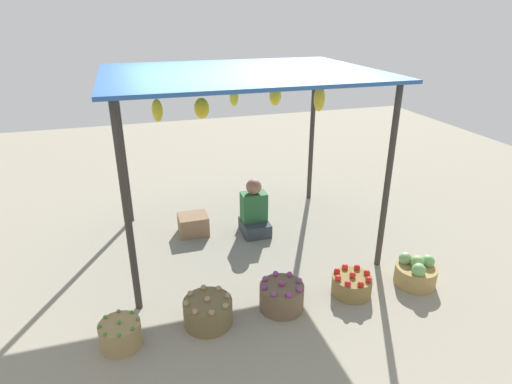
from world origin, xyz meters
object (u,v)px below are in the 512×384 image
at_px(basket_potatoes, 208,311).
at_px(vendor_person, 254,213).
at_px(basket_purple_onions, 282,296).
at_px(wooden_crate_near_vendor, 193,224).
at_px(basket_cabbages, 416,272).
at_px(basket_green_chilies, 120,334).
at_px(basket_red_tomatoes, 352,284).

bearing_deg(basket_potatoes, vendor_person, 59.53).
distance_m(basket_purple_onions, wooden_crate_near_vendor, 1.96).
relative_size(basket_purple_onions, basket_cabbages, 1.00).
bearing_deg(basket_cabbages, basket_potatoes, 179.24).
height_order(basket_green_chilies, wooden_crate_near_vendor, basket_green_chilies).
xyz_separation_m(basket_purple_onions, wooden_crate_near_vendor, (-0.61, 1.87, -0.01)).
bearing_deg(basket_green_chilies, basket_cabbages, 0.65).
xyz_separation_m(basket_green_chilies, basket_cabbages, (3.19, 0.04, 0.02)).
relative_size(basket_potatoes, basket_purple_onions, 1.05).
bearing_deg(basket_green_chilies, basket_red_tomatoes, 1.96).
xyz_separation_m(basket_cabbages, wooden_crate_near_vendor, (-2.19, 1.91, -0.01)).
relative_size(basket_green_chilies, basket_cabbages, 0.83).
xyz_separation_m(vendor_person, basket_cabbages, (1.38, -1.70, -0.15)).
relative_size(vendor_person, wooden_crate_near_vendor, 1.99).
bearing_deg(basket_potatoes, basket_purple_onions, 0.54).
bearing_deg(wooden_crate_near_vendor, basket_potatoes, -95.05).
distance_m(basket_green_chilies, basket_cabbages, 3.19).
bearing_deg(basket_red_tomatoes, vendor_person, 110.14).
height_order(basket_purple_onions, wooden_crate_near_vendor, basket_purple_onions).
bearing_deg(wooden_crate_near_vendor, basket_cabbages, -41.01).
height_order(basket_potatoes, basket_red_tomatoes, basket_potatoes).
bearing_deg(wooden_crate_near_vendor, vendor_person, -14.57).
xyz_separation_m(basket_red_tomatoes, basket_cabbages, (0.77, -0.05, 0.03)).
height_order(vendor_person, wooden_crate_near_vendor, vendor_person).
bearing_deg(basket_purple_onions, vendor_person, 82.83).
bearing_deg(basket_red_tomatoes, basket_purple_onions, -179.48).
distance_m(basket_potatoes, basket_purple_onions, 0.77).
bearing_deg(basket_green_chilies, basket_purple_onions, 2.69).
xyz_separation_m(basket_potatoes, basket_cabbages, (2.36, -0.03, 0.01)).
distance_m(vendor_person, basket_red_tomatoes, 1.77).
relative_size(vendor_person, basket_purple_onions, 1.71).
relative_size(vendor_person, basket_potatoes, 1.62).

